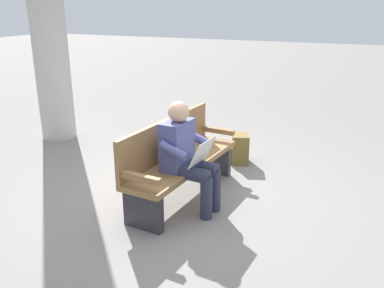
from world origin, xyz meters
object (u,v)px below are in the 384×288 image
person_seated (187,154)px  bench_near (178,159)px  support_pillar (46,6)px  backpack (240,149)px

person_seated → bench_near: bearing=-133.3°
support_pillar → bench_near: bearing=66.3°
bench_near → backpack: bearing=170.7°
backpack → support_pillar: size_ratio=0.10×
person_seated → support_pillar: size_ratio=0.28×
bench_near → person_seated: 0.36m
person_seated → backpack: bearing=-179.3°
bench_near → backpack: bench_near is taller
bench_near → backpack: (-1.29, 0.34, -0.26)m
bench_near → support_pillar: support_pillar is taller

